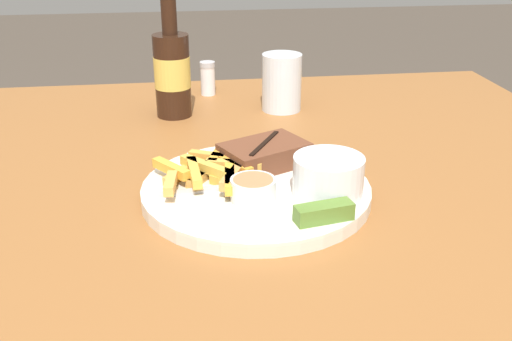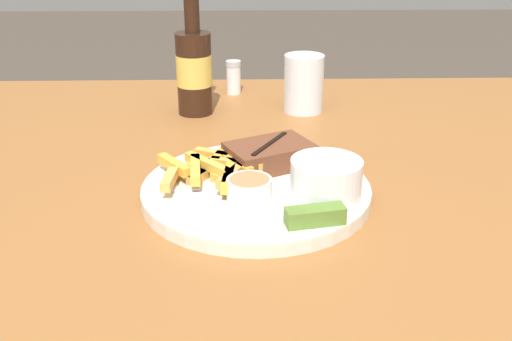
{
  "view_description": "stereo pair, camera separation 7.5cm",
  "coord_description": "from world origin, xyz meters",
  "views": [
    {
      "loc": [
        -0.09,
        -0.68,
        1.07
      ],
      "look_at": [
        0.0,
        0.0,
        0.76
      ],
      "focal_mm": 42.0,
      "sensor_mm": 36.0,
      "label": 1
    },
    {
      "loc": [
        -0.02,
        -0.68,
        1.07
      ],
      "look_at": [
        0.0,
        0.0,
        0.76
      ],
      "focal_mm": 42.0,
      "sensor_mm": 36.0,
      "label": 2
    }
  ],
  "objects": [
    {
      "name": "dining_table",
      "position": [
        0.0,
        0.0,
        0.65
      ],
      "size": [
        1.13,
        1.12,
        0.73
      ],
      "color": "#935B2D",
      "rests_on": "ground_plane"
    },
    {
      "name": "dinner_plate",
      "position": [
        0.0,
        0.0,
        0.73
      ],
      "size": [
        0.29,
        0.29,
        0.02
      ],
      "color": "silver",
      "rests_on": "dining_table"
    },
    {
      "name": "steak_portion",
      "position": [
        0.02,
        0.06,
        0.76
      ],
      "size": [
        0.13,
        0.11,
        0.03
      ],
      "color": "brown",
      "rests_on": "dinner_plate"
    },
    {
      "name": "fries_pile",
      "position": [
        -0.06,
        0.02,
        0.76
      ],
      "size": [
        0.14,
        0.13,
        0.02
      ],
      "color": "gold",
      "rests_on": "dinner_plate"
    },
    {
      "name": "coleslaw_cup",
      "position": [
        0.08,
        -0.04,
        0.77
      ],
      "size": [
        0.09,
        0.09,
        0.05
      ],
      "color": "white",
      "rests_on": "dinner_plate"
    },
    {
      "name": "dipping_sauce_cup",
      "position": [
        -0.01,
        -0.04,
        0.76
      ],
      "size": [
        0.05,
        0.05,
        0.03
      ],
      "color": "silver",
      "rests_on": "dinner_plate"
    },
    {
      "name": "pickle_spear",
      "position": [
        0.06,
        -0.1,
        0.75
      ],
      "size": [
        0.07,
        0.03,
        0.02
      ],
      "color": "#567A2D",
      "rests_on": "dinner_plate"
    },
    {
      "name": "fork_utensil",
      "position": [
        -0.08,
        -0.01,
        0.75
      ],
      "size": [
        0.13,
        0.03,
        0.0
      ],
      "rotation": [
        0.0,
        0.0,
        6.42
      ],
      "color": "#B7B7BC",
      "rests_on": "dinner_plate"
    },
    {
      "name": "knife_utensil",
      "position": [
        -0.0,
        0.03,
        0.75
      ],
      "size": [
        0.04,
        0.17,
        0.01
      ],
      "rotation": [
        0.0,
        0.0,
        1.73
      ],
      "color": "#B7B7BC",
      "rests_on": "dinner_plate"
    },
    {
      "name": "beer_bottle",
      "position": [
        -0.1,
        0.34,
        0.81
      ],
      "size": [
        0.06,
        0.06,
        0.23
      ],
      "color": "black",
      "rests_on": "dining_table"
    },
    {
      "name": "drinking_glass",
      "position": [
        0.09,
        0.35,
        0.78
      ],
      "size": [
        0.07,
        0.07,
        0.1
      ],
      "color": "silver",
      "rests_on": "dining_table"
    },
    {
      "name": "salt_shaker",
      "position": [
        -0.03,
        0.46,
        0.76
      ],
      "size": [
        0.03,
        0.03,
        0.07
      ],
      "color": "white",
      "rests_on": "dining_table"
    }
  ]
}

